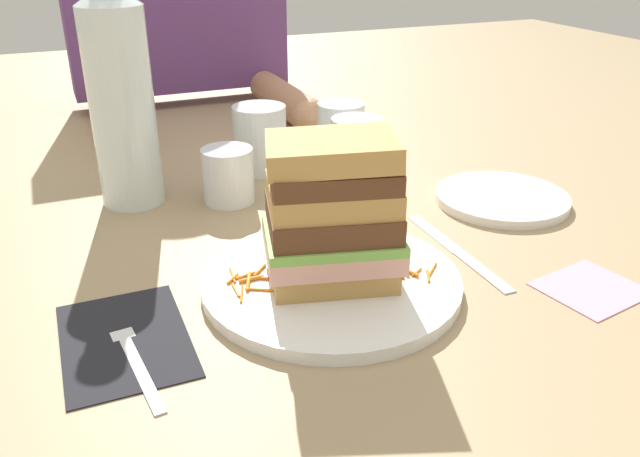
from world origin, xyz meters
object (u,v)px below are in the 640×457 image
Objects in this scene: side_plate at (502,198)px; napkin_pink at (591,288)px; main_plate at (331,282)px; water_bottle at (121,95)px; empty_tumbler_1 at (260,139)px; knife at (459,252)px; juice_glass at (356,159)px; fork at (131,349)px; empty_tumbler_0 at (341,133)px; sandwich at (332,212)px; empty_tumbler_2 at (228,175)px; napkin_dark at (125,339)px.

napkin_pink is (-0.05, -0.22, -0.00)m from side_plate.
water_bottle is (-0.15, 0.31, 0.14)m from main_plate.
empty_tumbler_1 is 0.56× the size of side_plate.
juice_glass is at bearing 95.96° from knife.
empty_tumbler_1 reaches higher than fork.
empty_tumbler_0 is (0.37, 0.38, 0.04)m from fork.
sandwich reaches higher than knife.
empty_tumbler_2 is at bearing 127.13° from napkin_pink.
napkin_pink is (0.24, -0.10, -0.01)m from main_plate.
juice_glass is at bearing 142.55° from side_plate.
napkin_pink is at bearing -23.52° from main_plate.
main_plate is 1.51× the size of side_plate.
juice_glass is (0.14, 0.23, -0.04)m from sandwich.
sandwich is 1.65× the size of empty_tumbler_0.
fork is 1.72× the size of empty_tumbler_1.
juice_glass reaches higher than empty_tumbler_0.
side_plate is (0.33, -0.14, -0.03)m from empty_tumbler_2.
water_bottle reaches higher than fork.
side_plate is at bearing -23.59° from empty_tumbler_2.
main_plate is 0.08m from sandwich.
fork is 0.83× the size of knife.
side_plate is at bearing 14.25° from napkin_dark.
side_plate is at bearing -37.45° from juice_glass.
main_plate is 0.21m from napkin_dark.
napkin_pink is at bearing -46.41° from water_bottle.
napkin_dark is at bearing -176.42° from main_plate.
side_plate is at bearing 21.18° from main_plate.
napkin_dark and napkin_pink have the same top height.
empty_tumbler_2 is (-0.20, -0.08, -0.01)m from empty_tumbler_0.
fork reaches higher than knife.
empty_tumbler_1 is 0.12m from empty_tumbler_2.
empty_tumbler_2 is (-0.07, -0.10, -0.01)m from empty_tumbler_1.
side_plate reaches higher than napkin_pink.
napkin_dark is at bearing -99.81° from water_bottle.
napkin_dark is (-0.21, -0.01, -0.01)m from main_plate.
side_plate reaches higher than fork.
main_plate is at bearing -158.82° from side_plate.
sandwich reaches higher than empty_tumbler_2.
sandwich is at bearing -115.76° from empty_tumbler_0.
empty_tumbler_1 is at bearing 13.80° from water_bottle.
water_bottle is at bearing 157.55° from empty_tumbler_2.
napkin_dark is at bearing -165.75° from side_plate.
fork is at bearing -122.16° from empty_tumbler_1.
main_plate reaches higher than napkin_dark.
empty_tumbler_2 reaches higher than main_plate.
side_plate is at bearing 16.69° from fork.
juice_glass reaches higher than knife.
water_bottle reaches higher than main_plate.
sandwich is at bearing 156.54° from napkin_pink.
juice_glass is 1.38× the size of empty_tumbler_2.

